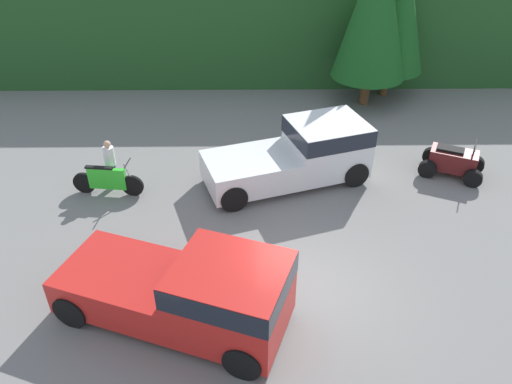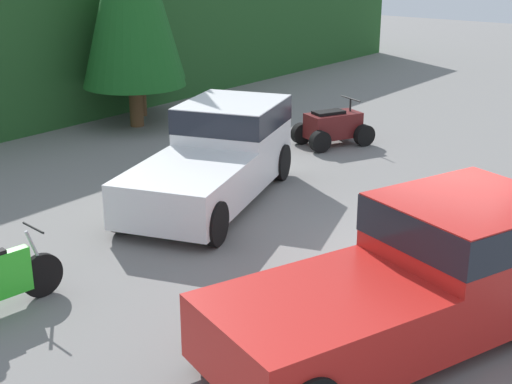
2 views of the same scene
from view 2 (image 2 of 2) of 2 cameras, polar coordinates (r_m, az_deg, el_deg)
ground_plane at (r=13.06m, az=14.20°, el=-5.33°), size 80.00×80.00×0.00m
pickup_truck_red at (r=10.14m, az=13.09°, el=-6.31°), size 5.66×3.76×1.94m
pickup_truck_second at (r=15.62m, az=-3.00°, el=3.31°), size 5.63×3.65×1.94m
quad_atv at (r=19.87m, az=6.17°, el=5.17°), size 2.34×1.93×1.26m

